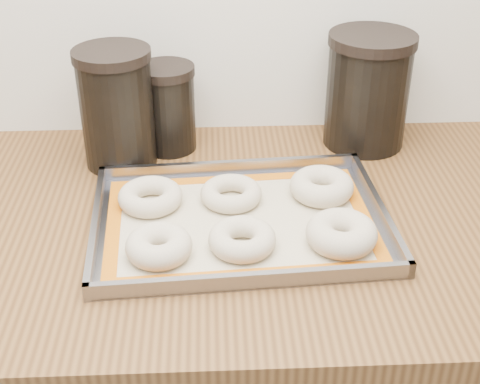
{
  "coord_description": "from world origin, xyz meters",
  "views": [
    {
      "loc": [
        -0.09,
        0.77,
        1.5
      ],
      "look_at": [
        -0.05,
        1.64,
        0.96
      ],
      "focal_mm": 50.0,
      "sensor_mm": 36.0,
      "label": 1
    }
  ],
  "objects_px": {
    "bagel_back_left": "(150,197)",
    "canister_mid": "(168,108)",
    "bagel_back_right": "(322,186)",
    "canister_left": "(117,108)",
    "canister_right": "(368,90)",
    "bagel_front_mid": "(242,239)",
    "bagel_back_mid": "(231,194)",
    "baking_tray": "(240,221)",
    "bagel_front_left": "(159,246)",
    "bagel_front_right": "(342,233)"
  },
  "relations": [
    {
      "from": "bagel_back_left",
      "to": "canister_right",
      "type": "relative_size",
      "value": 0.49
    },
    {
      "from": "bagel_front_mid",
      "to": "bagel_back_left",
      "type": "xyz_separation_m",
      "value": [
        -0.14,
        0.13,
        -0.0
      ]
    },
    {
      "from": "bagel_back_left",
      "to": "canister_right",
      "type": "distance_m",
      "value": 0.46
    },
    {
      "from": "bagel_front_mid",
      "to": "bagel_back_left",
      "type": "bearing_deg",
      "value": 138.65
    },
    {
      "from": "bagel_back_right",
      "to": "canister_right",
      "type": "height_order",
      "value": "canister_right"
    },
    {
      "from": "canister_right",
      "to": "bagel_back_right",
      "type": "bearing_deg",
      "value": -118.9
    },
    {
      "from": "bagel_back_left",
      "to": "canister_mid",
      "type": "xyz_separation_m",
      "value": [
        0.02,
        0.21,
        0.06
      ]
    },
    {
      "from": "bagel_back_mid",
      "to": "bagel_front_mid",
      "type": "bearing_deg",
      "value": -84.94
    },
    {
      "from": "canister_mid",
      "to": "bagel_front_mid",
      "type": "bearing_deg",
      "value": -70.22
    },
    {
      "from": "bagel_front_mid",
      "to": "canister_left",
      "type": "xyz_separation_m",
      "value": [
        -0.21,
        0.29,
        0.09
      ]
    },
    {
      "from": "bagel_back_mid",
      "to": "canister_left",
      "type": "bearing_deg",
      "value": 141.84
    },
    {
      "from": "bagel_front_right",
      "to": "canister_mid",
      "type": "relative_size",
      "value": 0.65
    },
    {
      "from": "baking_tray",
      "to": "canister_left",
      "type": "distance_m",
      "value": 0.32
    },
    {
      "from": "bagel_front_left",
      "to": "bagel_back_left",
      "type": "height_order",
      "value": "bagel_front_left"
    },
    {
      "from": "bagel_front_right",
      "to": "bagel_back_left",
      "type": "height_order",
      "value": "bagel_front_right"
    },
    {
      "from": "baking_tray",
      "to": "canister_left",
      "type": "relative_size",
      "value": 2.22
    },
    {
      "from": "bagel_front_left",
      "to": "bagel_back_right",
      "type": "height_order",
      "value": "same"
    },
    {
      "from": "bagel_front_mid",
      "to": "bagel_back_right",
      "type": "xyz_separation_m",
      "value": [
        0.14,
        0.14,
        0.0
      ]
    },
    {
      "from": "baking_tray",
      "to": "bagel_back_mid",
      "type": "xyz_separation_m",
      "value": [
        -0.01,
        0.06,
        0.01
      ]
    },
    {
      "from": "bagel_back_left",
      "to": "bagel_back_mid",
      "type": "relative_size",
      "value": 1.04
    },
    {
      "from": "bagel_front_left",
      "to": "canister_right",
      "type": "height_order",
      "value": "canister_right"
    },
    {
      "from": "baking_tray",
      "to": "bagel_front_mid",
      "type": "bearing_deg",
      "value": -90.08
    },
    {
      "from": "bagel_front_left",
      "to": "bagel_back_left",
      "type": "distance_m",
      "value": 0.14
    },
    {
      "from": "baking_tray",
      "to": "bagel_front_left",
      "type": "height_order",
      "value": "bagel_front_left"
    },
    {
      "from": "bagel_front_mid",
      "to": "canister_mid",
      "type": "bearing_deg",
      "value": 109.78
    },
    {
      "from": "bagel_back_mid",
      "to": "canister_mid",
      "type": "xyz_separation_m",
      "value": [
        -0.11,
        0.21,
        0.06
      ]
    },
    {
      "from": "bagel_front_left",
      "to": "bagel_back_right",
      "type": "relative_size",
      "value": 0.91
    },
    {
      "from": "bagel_front_mid",
      "to": "canister_left",
      "type": "relative_size",
      "value": 0.47
    },
    {
      "from": "bagel_back_right",
      "to": "bagel_back_mid",
      "type": "bearing_deg",
      "value": -176.11
    },
    {
      "from": "baking_tray",
      "to": "bagel_back_left",
      "type": "distance_m",
      "value": 0.16
    },
    {
      "from": "bagel_front_right",
      "to": "bagel_back_mid",
      "type": "xyz_separation_m",
      "value": [
        -0.16,
        0.13,
        -0.01
      ]
    },
    {
      "from": "canister_mid",
      "to": "canister_right",
      "type": "relative_size",
      "value": 0.76
    },
    {
      "from": "bagel_front_left",
      "to": "baking_tray",
      "type": "bearing_deg",
      "value": 34.96
    },
    {
      "from": "canister_left",
      "to": "canister_mid",
      "type": "bearing_deg",
      "value": 32.09
    },
    {
      "from": "bagel_back_right",
      "to": "canister_right",
      "type": "xyz_separation_m",
      "value": [
        0.11,
        0.2,
        0.09
      ]
    },
    {
      "from": "bagel_front_mid",
      "to": "bagel_back_right",
      "type": "distance_m",
      "value": 0.2
    },
    {
      "from": "bagel_back_mid",
      "to": "bagel_back_right",
      "type": "distance_m",
      "value": 0.15
    },
    {
      "from": "bagel_back_right",
      "to": "bagel_front_mid",
      "type": "bearing_deg",
      "value": -134.37
    },
    {
      "from": "baking_tray",
      "to": "bagel_back_left",
      "type": "bearing_deg",
      "value": 158.93
    },
    {
      "from": "bagel_front_mid",
      "to": "canister_right",
      "type": "distance_m",
      "value": 0.44
    },
    {
      "from": "bagel_back_left",
      "to": "bagel_back_right",
      "type": "height_order",
      "value": "bagel_back_right"
    },
    {
      "from": "canister_right",
      "to": "bagel_front_mid",
      "type": "bearing_deg",
      "value": -126.08
    },
    {
      "from": "bagel_front_mid",
      "to": "canister_left",
      "type": "bearing_deg",
      "value": 125.94
    },
    {
      "from": "bagel_back_left",
      "to": "bagel_back_mid",
      "type": "distance_m",
      "value": 0.13
    },
    {
      "from": "bagel_back_right",
      "to": "canister_left",
      "type": "bearing_deg",
      "value": 157.53
    },
    {
      "from": "bagel_back_left",
      "to": "baking_tray",
      "type": "bearing_deg",
      "value": -21.07
    },
    {
      "from": "bagel_back_mid",
      "to": "canister_left",
      "type": "relative_size",
      "value": 0.47
    },
    {
      "from": "baking_tray",
      "to": "bagel_back_left",
      "type": "height_order",
      "value": "bagel_back_left"
    },
    {
      "from": "bagel_back_left",
      "to": "bagel_front_mid",
      "type": "bearing_deg",
      "value": -41.35
    },
    {
      "from": "bagel_back_left",
      "to": "canister_left",
      "type": "height_order",
      "value": "canister_left"
    }
  ]
}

